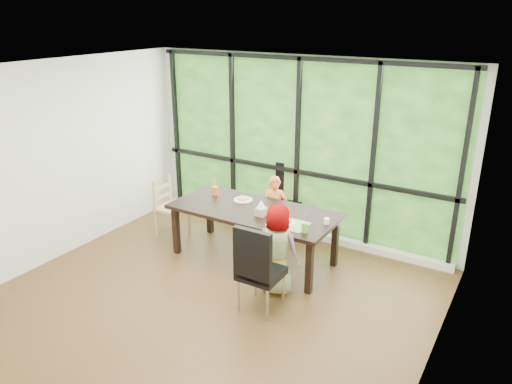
# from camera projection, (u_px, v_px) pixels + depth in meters

# --- Properties ---
(ground) EXTENTS (5.00, 5.00, 0.00)m
(ground) POSITION_uv_depth(u_px,v_px,m) (214.00, 297.00, 5.96)
(ground) COLOR black
(ground) RESTS_ON ground
(back_wall) EXTENTS (5.00, 0.00, 5.00)m
(back_wall) POSITION_uv_depth(u_px,v_px,m) (299.00, 148.00, 7.29)
(back_wall) COLOR silver
(back_wall) RESTS_ON ground
(foliage_backdrop) EXTENTS (4.80, 0.02, 2.65)m
(foliage_backdrop) POSITION_uv_depth(u_px,v_px,m) (298.00, 148.00, 7.27)
(foliage_backdrop) COLOR #1B4A1B
(foliage_backdrop) RESTS_ON back_wall
(window_mullions) EXTENTS (4.80, 0.06, 2.65)m
(window_mullions) POSITION_uv_depth(u_px,v_px,m) (297.00, 149.00, 7.24)
(window_mullions) COLOR black
(window_mullions) RESTS_ON back_wall
(window_sill) EXTENTS (4.80, 0.12, 0.10)m
(window_sill) POSITION_uv_depth(u_px,v_px,m) (294.00, 230.00, 7.67)
(window_sill) COLOR silver
(window_sill) RESTS_ON ground
(dining_table) EXTENTS (2.29, 1.04, 0.75)m
(dining_table) POSITION_uv_depth(u_px,v_px,m) (254.00, 234.00, 6.76)
(dining_table) COLOR black
(dining_table) RESTS_ON ground
(chair_window_leather) EXTENTS (0.54, 0.54, 1.08)m
(chair_window_leather) POSITION_uv_depth(u_px,v_px,m) (286.00, 200.00, 7.50)
(chair_window_leather) COLOR black
(chair_window_leather) RESTS_ON ground
(chair_interior_leather) EXTENTS (0.46, 0.46, 1.08)m
(chair_interior_leather) POSITION_uv_depth(u_px,v_px,m) (261.00, 267.00, 5.56)
(chair_interior_leather) COLOR black
(chair_interior_leather) RESTS_ON ground
(chair_end_beech) EXTENTS (0.41, 0.43, 0.90)m
(chair_end_beech) POSITION_uv_depth(u_px,v_px,m) (172.00, 208.00, 7.47)
(chair_end_beech) COLOR tan
(chair_end_beech) RESTS_ON ground
(child_toddler) EXTENTS (0.43, 0.35, 1.04)m
(child_toddler) POSITION_uv_depth(u_px,v_px,m) (275.00, 210.00, 7.19)
(child_toddler) COLOR orange
(child_toddler) RESTS_ON ground
(child_older) EXTENTS (0.58, 0.40, 1.14)m
(child_older) POSITION_uv_depth(u_px,v_px,m) (277.00, 249.00, 5.91)
(child_older) COLOR slate
(child_older) RESTS_ON ground
(placemat) EXTENTS (0.49, 0.36, 0.01)m
(placemat) POSITION_uv_depth(u_px,v_px,m) (288.00, 224.00, 6.16)
(placemat) COLOR tan
(placemat) RESTS_ON dining_table
(plate_far) EXTENTS (0.27, 0.27, 0.02)m
(plate_far) POSITION_uv_depth(u_px,v_px,m) (243.00, 200.00, 6.92)
(plate_far) COLOR white
(plate_far) RESTS_ON dining_table
(plate_near) EXTENTS (0.24, 0.24, 0.01)m
(plate_near) POSITION_uv_depth(u_px,v_px,m) (285.00, 223.00, 6.18)
(plate_near) COLOR white
(plate_near) RESTS_ON dining_table
(orange_cup) EXTENTS (0.08, 0.08, 0.13)m
(orange_cup) POSITION_uv_depth(u_px,v_px,m) (215.00, 191.00, 7.12)
(orange_cup) COLOR #FF5C0D
(orange_cup) RESTS_ON dining_table
(green_cup) EXTENTS (0.08, 0.08, 0.13)m
(green_cup) POSITION_uv_depth(u_px,v_px,m) (305.00, 227.00, 5.92)
(green_cup) COLOR #66CC3B
(green_cup) RESTS_ON dining_table
(white_mug) EXTENTS (0.07, 0.07, 0.07)m
(white_mug) POSITION_uv_depth(u_px,v_px,m) (327.00, 221.00, 6.16)
(white_mug) COLOR white
(white_mug) RESTS_ON dining_table
(tissue_box) EXTENTS (0.13, 0.13, 0.11)m
(tissue_box) POSITION_uv_depth(u_px,v_px,m) (261.00, 212.00, 6.40)
(tissue_box) COLOR tan
(tissue_box) RESTS_ON dining_table
(crepe_rolls_far) EXTENTS (0.15, 0.12, 0.04)m
(crepe_rolls_far) POSITION_uv_depth(u_px,v_px,m) (243.00, 198.00, 6.91)
(crepe_rolls_far) COLOR tan
(crepe_rolls_far) RESTS_ON plate_far
(crepe_rolls_near) EXTENTS (0.15, 0.12, 0.04)m
(crepe_rolls_near) POSITION_uv_depth(u_px,v_px,m) (285.00, 221.00, 6.17)
(crepe_rolls_near) COLOR tan
(crepe_rolls_near) RESTS_ON plate_near
(straw_white) EXTENTS (0.01, 0.04, 0.20)m
(straw_white) POSITION_uv_depth(u_px,v_px,m) (215.00, 184.00, 7.08)
(straw_white) COLOR white
(straw_white) RESTS_ON orange_cup
(straw_pink) EXTENTS (0.01, 0.04, 0.20)m
(straw_pink) POSITION_uv_depth(u_px,v_px,m) (305.00, 220.00, 5.88)
(straw_pink) COLOR pink
(straw_pink) RESTS_ON green_cup
(tissue) EXTENTS (0.12, 0.12, 0.11)m
(tissue) POSITION_uv_depth(u_px,v_px,m) (261.00, 204.00, 6.36)
(tissue) COLOR white
(tissue) RESTS_ON tissue_box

